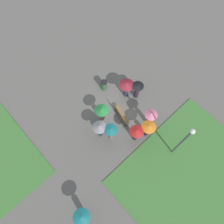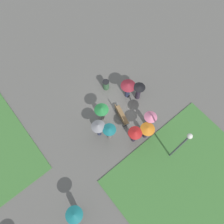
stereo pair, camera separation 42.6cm
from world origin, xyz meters
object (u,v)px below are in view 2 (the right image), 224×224
(crowd_person_orange, at_px, (147,130))
(crowd_person_grey, at_px, (98,127))
(lamp_post, at_px, (181,144))
(trash_bin, at_px, (106,85))
(crowd_person_black, at_px, (139,91))
(park_bench, at_px, (121,115))
(crowd_person_red, at_px, (135,134))
(crowd_person_pink, at_px, (150,119))
(crowd_person_teal, at_px, (109,131))
(lone_walker_mid_plaza, at_px, (75,215))
(crowd_person_green, at_px, (102,111))
(crowd_person_maroon, at_px, (128,87))

(crowd_person_orange, distance_m, crowd_person_grey, 3.49)
(lamp_post, height_order, trash_bin, lamp_post)
(crowd_person_grey, bearing_deg, crowd_person_black, -52.88)
(park_bench, distance_m, crowd_person_black, 2.39)
(crowd_person_red, xyz_separation_m, crowd_person_pink, (0.18, -1.64, 0.05))
(park_bench, relative_size, crowd_person_teal, 1.00)
(crowd_person_orange, bearing_deg, trash_bin, 31.06)
(park_bench, relative_size, crowd_person_grey, 0.97)
(lamp_post, distance_m, crowd_person_grey, 5.77)
(lamp_post, relative_size, lone_walker_mid_plaza, 2.52)
(crowd_person_green, distance_m, crowd_person_maroon, 2.90)
(trash_bin, distance_m, crowd_person_black, 2.84)
(crowd_person_red, xyz_separation_m, crowd_person_green, (2.89, 0.73, 0.01))
(crowd_person_maroon, height_order, crowd_person_grey, crowd_person_grey)
(park_bench, height_order, trash_bin, trash_bin)
(lamp_post, xyz_separation_m, crowd_person_green, (5.53, 2.00, -1.72))
(lamp_post, height_order, crowd_person_green, lamp_post)
(trash_bin, height_order, crowd_person_green, crowd_person_green)
(crowd_person_teal, height_order, crowd_person_pink, crowd_person_pink)
(park_bench, bearing_deg, trash_bin, -2.18)
(crowd_person_black, height_order, crowd_person_grey, crowd_person_grey)
(trash_bin, xyz_separation_m, lone_walker_mid_plaza, (-6.46, 7.54, 0.77))
(trash_bin, distance_m, crowd_person_teal, 4.41)
(crowd_person_teal, relative_size, crowd_person_grey, 0.97)
(crowd_person_red, relative_size, crowd_person_maroon, 0.99)
(lamp_post, height_order, crowd_person_black, lamp_post)
(crowd_person_red, bearing_deg, crowd_person_black, -127.40)
(crowd_person_maroon, height_order, lone_walker_mid_plaza, lone_walker_mid_plaza)
(park_bench, bearing_deg, crowd_person_grey, 102.80)
(crowd_person_maroon, bearing_deg, crowd_person_black, 114.66)
(crowd_person_orange, xyz_separation_m, crowd_person_pink, (0.52, -0.78, 0.04))
(park_bench, xyz_separation_m, crowd_person_black, (0.53, -2.24, 0.64))
(crowd_person_orange, height_order, lone_walker_mid_plaza, lone_walker_mid_plaza)
(lamp_post, bearing_deg, park_bench, 10.13)
(crowd_person_red, distance_m, crowd_person_pink, 1.65)
(crowd_person_green, relative_size, crowd_person_maroon, 1.02)
(lamp_post, bearing_deg, crowd_person_black, -15.36)
(crowd_person_green, xyz_separation_m, crowd_person_pink, (-2.72, -2.37, 0.04))
(crowd_person_maroon, xyz_separation_m, crowd_person_black, (-0.68, -0.54, -0.24))
(crowd_person_pink, xyz_separation_m, lone_walker_mid_plaza, (-1.74, 7.93, -0.11))
(crowd_person_orange, distance_m, crowd_person_pink, 0.93)
(crowd_person_orange, relative_size, crowd_person_red, 0.98)
(park_bench, bearing_deg, crowd_person_teal, 124.82)
(crowd_person_pink, relative_size, lone_walker_mid_plaza, 1.00)
(crowd_person_black, bearing_deg, crowd_person_orange, 6.36)
(lone_walker_mid_plaza, bearing_deg, crowd_person_pink, 14.44)
(park_bench, distance_m, crowd_person_teal, 1.97)
(crowd_person_orange, height_order, crowd_person_grey, crowd_person_grey)
(park_bench, height_order, crowd_person_orange, crowd_person_orange)
(crowd_person_pink, bearing_deg, park_bench, 57.73)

